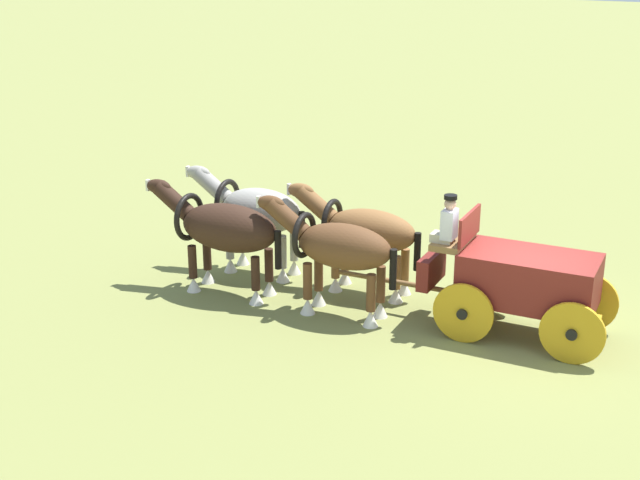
{
  "coord_description": "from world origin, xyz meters",
  "views": [
    {
      "loc": [
        -5.46,
        13.77,
        6.82
      ],
      "look_at": [
        4.25,
        0.68,
        1.2
      ],
      "focal_mm": 47.29,
      "sensor_mm": 36.0,
      "label": 1
    }
  ],
  "objects_px": {
    "show_wagon": "(520,280)",
    "draft_horse_lead_off": "(256,212)",
    "draft_horse_rear_off": "(364,232)",
    "draft_horse_lead_near": "(224,229)",
    "draft_horse_rear_near": "(337,249)"
  },
  "relations": [
    {
      "from": "show_wagon",
      "to": "draft_horse_lead_off",
      "type": "relative_size",
      "value": 1.84
    },
    {
      "from": "show_wagon",
      "to": "draft_horse_rear_off",
      "type": "bearing_deg",
      "value": -0.58
    },
    {
      "from": "show_wagon",
      "to": "draft_horse_rear_off",
      "type": "distance_m",
      "value": 3.47
    },
    {
      "from": "show_wagon",
      "to": "draft_horse_lead_near",
      "type": "height_order",
      "value": "show_wagon"
    },
    {
      "from": "draft_horse_rear_off",
      "to": "draft_horse_lead_off",
      "type": "bearing_deg",
      "value": 10.33
    },
    {
      "from": "draft_horse_lead_off",
      "to": "draft_horse_rear_near",
      "type": "bearing_deg",
      "value": 163.66
    },
    {
      "from": "draft_horse_rear_near",
      "to": "draft_horse_lead_off",
      "type": "distance_m",
      "value": 2.9
    },
    {
      "from": "draft_horse_rear_near",
      "to": "draft_horse_lead_off",
      "type": "xyz_separation_m",
      "value": [
        2.78,
        -0.81,
        0.03
      ]
    },
    {
      "from": "show_wagon",
      "to": "draft_horse_lead_near",
      "type": "distance_m",
      "value": 6.03
    },
    {
      "from": "draft_horse_rear_near",
      "to": "draft_horse_lead_near",
      "type": "relative_size",
      "value": 0.93
    },
    {
      "from": "draft_horse_lead_near",
      "to": "show_wagon",
      "type": "bearing_deg",
      "value": -163.53
    },
    {
      "from": "draft_horse_lead_near",
      "to": "draft_horse_lead_off",
      "type": "distance_m",
      "value": 1.3
    },
    {
      "from": "draft_horse_rear_near",
      "to": "draft_horse_lead_off",
      "type": "bearing_deg",
      "value": -16.34
    },
    {
      "from": "show_wagon",
      "to": "draft_horse_rear_off",
      "type": "height_order",
      "value": "show_wagon"
    },
    {
      "from": "draft_horse_rear_near",
      "to": "draft_horse_rear_off",
      "type": "xyz_separation_m",
      "value": [
        0.24,
        -1.28,
        -0.06
      ]
    }
  ]
}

